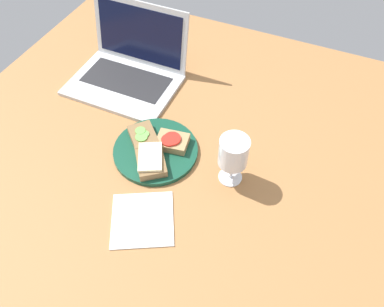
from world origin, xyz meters
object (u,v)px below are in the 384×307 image
at_px(sandwich_with_tomato, 172,141).
at_px(sandwich_with_cucumber, 142,137).
at_px(napkin, 143,219).
at_px(plate, 156,150).
at_px(sandwich_with_cheese, 151,160).
at_px(laptop, 129,66).
at_px(wine_glass, 233,154).

relative_size(sandwich_with_tomato, sandwich_with_cucumber, 0.86).
bearing_deg(napkin, plate, 108.55).
distance_m(sandwich_with_tomato, sandwich_with_cheese, 0.09).
height_order(sandwich_with_tomato, sandwich_with_cheese, sandwich_with_cheese).
relative_size(plate, sandwich_with_cheese, 1.77).
relative_size(sandwich_with_cucumber, napkin, 0.74).
relative_size(plate, napkin, 1.57).
height_order(plate, sandwich_with_tomato, sandwich_with_tomato).
height_order(laptop, napkin, laptop).
height_order(sandwich_with_cucumber, sandwich_with_cheese, sandwich_with_cheese).
relative_size(plate, sandwich_with_cucumber, 2.12).
xyz_separation_m(sandwich_with_cucumber, wine_glass, (0.28, -0.01, 0.08)).
relative_size(plate, laptop, 0.69).
relative_size(sandwich_with_tomato, laptop, 0.28).
distance_m(wine_glass, napkin, 0.29).
xyz_separation_m(sandwich_with_cheese, laptop, (-0.25, 0.32, 0.02)).
distance_m(sandwich_with_cheese, laptop, 0.40).
height_order(wine_glass, napkin, wine_glass).
distance_m(laptop, napkin, 0.57).
bearing_deg(napkin, laptop, 122.55).
distance_m(plate, laptop, 0.36).
bearing_deg(wine_glass, sandwich_with_cheese, -166.39).
xyz_separation_m(sandwich_with_tomato, napkin, (0.03, -0.25, -0.03)).
bearing_deg(sandwich_with_cheese, wine_glass, 13.61).
bearing_deg(laptop, plate, -48.61).
relative_size(sandwich_with_tomato, sandwich_with_cheese, 0.72).
distance_m(plate, sandwich_with_cheese, 0.06).
bearing_deg(plate, laptop, 131.39).
xyz_separation_m(sandwich_with_cucumber, napkin, (0.12, -0.23, -0.03)).
distance_m(sandwich_with_cucumber, wine_glass, 0.29).
bearing_deg(napkin, sandwich_with_tomato, 97.78).
distance_m(sandwich_with_tomato, napkin, 0.25).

